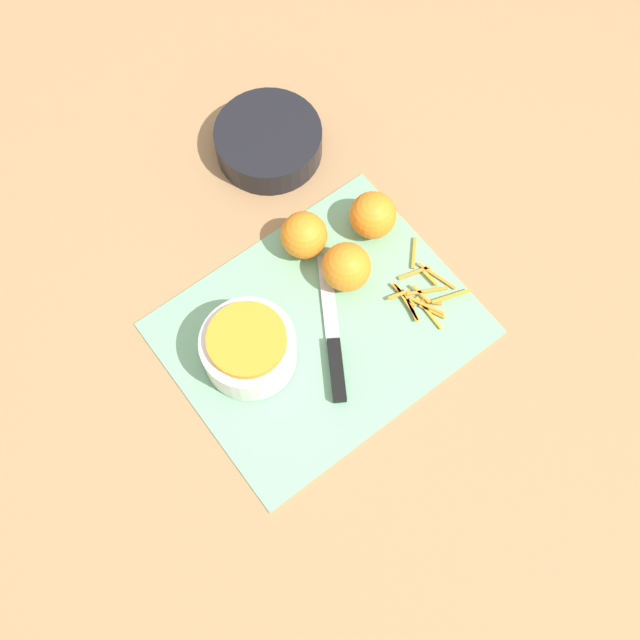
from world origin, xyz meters
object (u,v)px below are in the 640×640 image
at_px(orange_left, 346,267).
at_px(orange_back, 304,235).
at_px(bowl_speckled, 249,348).
at_px(bowl_dark, 269,141).
at_px(knife, 335,352).
at_px(orange_right, 373,215).

height_order(orange_left, orange_back, orange_left).
distance_m(bowl_speckled, bowl_dark, 0.38).
height_order(bowl_dark, orange_left, orange_left).
bearing_deg(knife, orange_left, -13.88).
relative_size(knife, orange_right, 2.88).
bearing_deg(orange_right, bowl_speckled, -167.36).
height_order(bowl_dark, orange_back, orange_back).
xyz_separation_m(bowl_speckled, orange_back, (0.18, 0.10, -0.00)).
bearing_deg(orange_right, orange_left, -152.42).
distance_m(bowl_dark, orange_back, 0.20).
height_order(bowl_dark, knife, bowl_dark).
distance_m(bowl_speckled, knife, 0.13).
height_order(bowl_speckled, orange_back, bowl_speckled).
xyz_separation_m(orange_left, orange_right, (0.09, 0.05, -0.00)).
xyz_separation_m(knife, orange_right, (0.18, 0.14, 0.03)).
bearing_deg(knife, orange_back, 8.79).
relative_size(bowl_speckled, bowl_dark, 0.78).
height_order(bowl_speckled, bowl_dark, bowl_speckled).
bearing_deg(orange_right, knife, -142.92).
relative_size(bowl_speckled, knife, 0.65).
bearing_deg(bowl_dark, bowl_speckled, -130.08).
height_order(knife, orange_left, orange_left).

